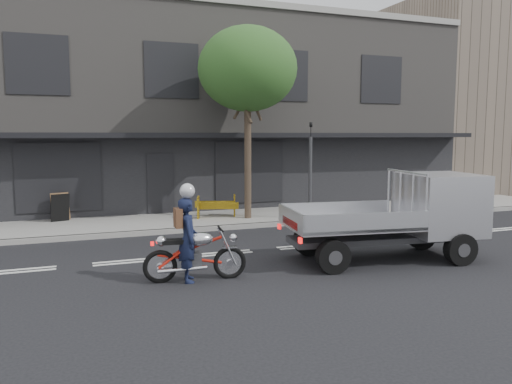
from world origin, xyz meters
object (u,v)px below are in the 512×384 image
object	(u,v)px
traffic_light_pole	(310,176)
flatbed_ute	(423,208)
street_tree	(248,70)
rider	(188,240)
sandwich_board	(60,208)
construction_barrier	(218,207)
motorcycle	(195,254)

from	to	relation	value
traffic_light_pole	flatbed_ute	distance (m)	5.52
street_tree	traffic_light_pole	distance (m)	4.23
rider	sandwich_board	bearing A→B (deg)	25.90
traffic_light_pole	construction_barrier	size ratio (longest dim) A/B	2.45
flatbed_ute	construction_barrier	distance (m)	7.54
flatbed_ute	construction_barrier	world-z (taller)	flatbed_ute
rider	construction_barrier	bearing A→B (deg)	-13.97
motorcycle	construction_barrier	xyz separation A→B (m)	(2.42, 6.66, -0.03)
street_tree	traffic_light_pole	world-z (taller)	street_tree
street_tree	flatbed_ute	size ratio (longest dim) A/B	1.36
flatbed_ute	motorcycle	bearing A→B (deg)	-172.94
traffic_light_pole	rider	size ratio (longest dim) A/B	1.97
traffic_light_pole	motorcycle	world-z (taller)	traffic_light_pole
traffic_light_pole	construction_barrier	world-z (taller)	traffic_light_pole
motorcycle	rider	size ratio (longest dim) A/B	1.23
traffic_light_pole	flatbed_ute	size ratio (longest dim) A/B	0.71
motorcycle	rider	distance (m)	0.34
motorcycle	flatbed_ute	size ratio (longest dim) A/B	0.44
flatbed_ute	sandwich_board	distance (m)	11.63
rider	sandwich_board	size ratio (longest dim) A/B	1.87
street_tree	construction_barrier	size ratio (longest dim) A/B	4.71
traffic_light_pole	motorcycle	distance (m)	7.74
street_tree	rider	world-z (taller)	street_tree
motorcycle	rider	xyz separation A→B (m)	(-0.15, 0.00, 0.31)
rider	sandwich_board	world-z (taller)	rider
motorcycle	rider	bearing A→B (deg)	-172.90
motorcycle	sandwich_board	distance (m)	8.26
construction_barrier	street_tree	bearing A→B (deg)	-20.13
traffic_light_pole	flatbed_ute	world-z (taller)	traffic_light_pole
motorcycle	sandwich_board	xyz separation A→B (m)	(-2.79, 7.77, 0.05)
street_tree	rider	distance (m)	8.46
traffic_light_pole	rider	bearing A→B (deg)	-135.54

